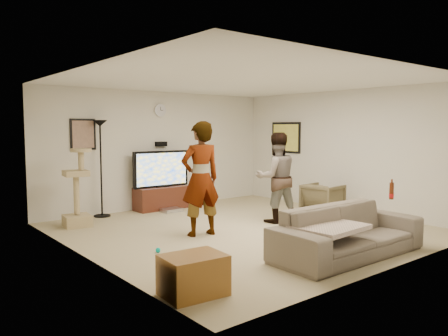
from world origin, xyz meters
TOP-DOWN VIEW (x-y plane):
  - floor at (0.00, 0.00)m, footprint 5.50×5.50m
  - ceiling at (0.00, 0.00)m, footprint 5.50×5.50m
  - wall_back at (0.00, 2.75)m, footprint 5.50×0.04m
  - wall_front at (0.00, -2.75)m, footprint 5.50×0.04m
  - wall_left at (-2.75, 0.00)m, footprint 0.04×5.50m
  - wall_right at (2.75, 0.00)m, footprint 0.04×5.50m
  - wall_clock at (0.00, 2.72)m, footprint 0.26×0.04m
  - wall_speaker at (0.00, 2.69)m, footprint 0.25×0.10m
  - picture_back at (-1.70, 2.73)m, footprint 0.42×0.03m
  - picture_right at (2.73, 1.60)m, footprint 0.03×0.78m
  - tv_stand at (-0.12, 2.50)m, footprint 1.15×0.45m
  - console_box at (-0.12, 2.11)m, footprint 0.40×0.30m
  - tv at (-0.12, 2.50)m, footprint 1.29×0.08m
  - tv_screen at (-0.12, 2.46)m, footprint 1.18×0.01m
  - floor_lamp at (-1.43, 2.55)m, footprint 0.32×0.32m
  - cat_tree at (-2.14, 1.99)m, footprint 0.49×0.49m
  - person_left at (-0.83, 0.10)m, footprint 0.72×0.53m
  - person_right at (0.84, 0.05)m, footprint 0.98×0.89m
  - sofa at (0.02, -2.09)m, footprint 2.30×0.94m
  - throw_blanket at (-0.38, -2.09)m, footprint 0.94×0.75m
  - beer_bottle at (1.07, -2.09)m, footprint 0.06×0.06m
  - armchair at (2.02, -0.07)m, footprint 0.77×0.75m
  - side_table at (-2.40, -1.93)m, footprint 0.67×0.53m
  - toy_ball at (-1.88, -0.34)m, footprint 0.07×0.07m

SIDE VIEW (x-z plane):
  - floor at x=0.00m, z-range -0.02..0.00m
  - toy_ball at x=-1.88m, z-range 0.00..0.07m
  - console_box at x=-0.12m, z-range 0.00..0.07m
  - side_table at x=-2.40m, z-range 0.00..0.42m
  - tv_stand at x=-0.12m, z-range 0.00..0.48m
  - armchair at x=2.02m, z-range 0.00..0.63m
  - sofa at x=0.02m, z-range 0.00..0.67m
  - throw_blanket at x=-0.38m, z-range 0.42..0.48m
  - cat_tree at x=-2.14m, z-range 0.00..1.38m
  - beer_bottle at x=1.07m, z-range 0.67..0.92m
  - person_right at x=0.84m, z-range 0.00..1.64m
  - tv at x=-0.12m, z-range 0.48..1.24m
  - tv_screen at x=-0.12m, z-range 0.53..1.20m
  - person_left at x=-0.83m, z-range 0.00..1.83m
  - floor_lamp at x=-1.43m, z-range 0.00..1.87m
  - wall_back at x=0.00m, z-range 0.00..2.50m
  - wall_front at x=0.00m, z-range 0.00..2.50m
  - wall_left at x=-2.75m, z-range 0.00..2.50m
  - wall_right at x=2.75m, z-range 0.00..2.50m
  - wall_speaker at x=0.00m, z-range 1.33..1.43m
  - picture_right at x=2.73m, z-range 1.19..1.81m
  - picture_back at x=-1.70m, z-range 1.34..1.86m
  - wall_clock at x=0.00m, z-range 1.97..2.23m
  - ceiling at x=0.00m, z-range 2.50..2.52m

